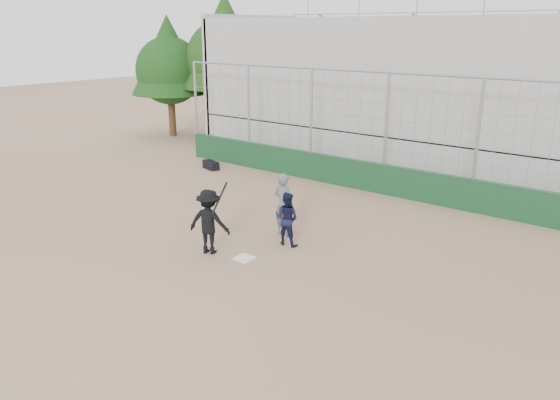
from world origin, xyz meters
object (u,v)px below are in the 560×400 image
Objects in this scene: catcher_crouched at (287,227)px; equipment_bag at (211,165)px; batter_at_plate at (209,222)px; umpire at (284,208)px.

equipment_bag is (-7.19, 4.38, -0.32)m from catcher_crouched.
umpire is (0.70, 2.09, -0.04)m from batter_at_plate.
umpire is 7.77m from equipment_bag.
batter_at_plate is 8.49m from equipment_bag.
umpire is (-0.49, 0.50, 0.29)m from catcher_crouched.
batter_at_plate reaches higher than catcher_crouched.
umpire is 1.87× the size of equipment_bag.
batter_at_plate is 2.20m from umpire.
umpire reaches higher than catcher_crouched.
catcher_crouched is 8.43m from equipment_bag.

